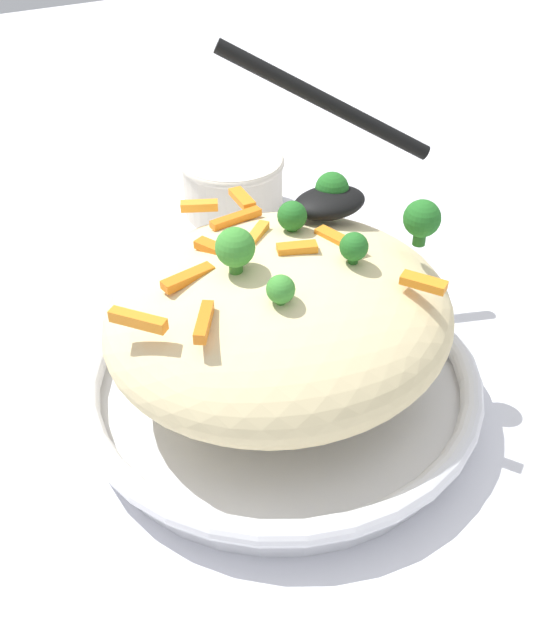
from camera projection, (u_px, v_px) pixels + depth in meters
name	position (u px, v px, depth m)	size (l,w,h in m)	color
ground_plane	(280.00, 402.00, 0.55)	(2.40, 2.40, 0.00)	silver
serving_bowl	(280.00, 383.00, 0.54)	(0.30, 0.30, 0.04)	silver
pasta_mound	(280.00, 315.00, 0.50)	(0.25, 0.23, 0.10)	beige
carrot_piece_0	(188.00, 278.00, 0.46)	(0.04, 0.01, 0.01)	orange
carrot_piece_1	(239.00, 217.00, 0.52)	(0.04, 0.01, 0.01)	orange
carrot_piece_2	(199.00, 206.00, 0.53)	(0.03, 0.01, 0.01)	orange
carrot_piece_3	(253.00, 235.00, 0.49)	(0.03, 0.01, 0.01)	orange
carrot_piece_4	(339.00, 240.00, 0.49)	(0.04, 0.01, 0.01)	orange
carrot_piece_5	(424.00, 283.00, 0.46)	(0.03, 0.01, 0.01)	orange
carrot_piece_6	(296.00, 247.00, 0.48)	(0.03, 0.01, 0.01)	orange
carrot_piece_7	(204.00, 322.00, 0.42)	(0.03, 0.01, 0.01)	orange
carrot_piece_8	(242.00, 198.00, 0.54)	(0.03, 0.01, 0.01)	orange
carrot_piece_9	(138.00, 320.00, 0.42)	(0.04, 0.01, 0.01)	orange
carrot_piece_10	(220.00, 251.00, 0.48)	(0.04, 0.01, 0.01)	orange
broccoli_floret_0	(238.00, 251.00, 0.45)	(0.03, 0.03, 0.03)	#377928
broccoli_floret_1	(354.00, 247.00, 0.47)	(0.02, 0.02, 0.02)	#205B1C
broccoli_floret_2	(281.00, 290.00, 0.43)	(0.02, 0.02, 0.02)	#377928
broccoli_floret_3	(422.00, 219.00, 0.49)	(0.03, 0.03, 0.03)	#205B1C
broccoli_floret_4	(332.00, 190.00, 0.52)	(0.02, 0.02, 0.03)	#205B1C
broccoli_floret_5	(292.00, 216.00, 0.50)	(0.02, 0.02, 0.02)	#205B1C
serving_spoon	(328.00, 160.00, 0.54)	(0.16, 0.14, 0.10)	black
companion_bowl	(233.00, 183.00, 0.77)	(0.11, 0.11, 0.06)	beige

